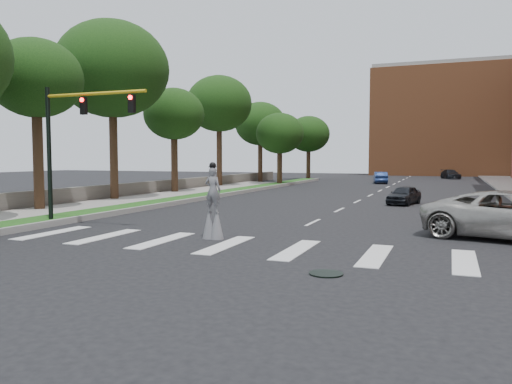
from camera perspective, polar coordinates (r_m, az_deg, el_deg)
name	(u,v)px	position (r m, az deg, el deg)	size (l,w,h in m)	color
ground_plane	(249,253)	(16.14, -0.81, -6.96)	(160.00, 160.00, 0.00)	black
grass_median	(209,195)	(38.95, -5.40, -0.35)	(2.00, 60.00, 0.25)	#1B4D16
median_curb	(221,195)	(38.48, -4.00, -0.38)	(0.20, 60.00, 0.28)	gray
sidewalk_left	(92,206)	(32.21, -18.28, -1.51)	(4.00, 60.00, 0.18)	gray
stone_wall	(162,187)	(43.35, -10.71, 0.60)	(0.50, 56.00, 1.10)	#5A544D
manhole	(326,274)	(13.38, 8.02, -9.22)	(0.90, 0.90, 0.04)	black
building_backdrop	(452,123)	(92.87, 21.49, 7.39)	(26.00, 14.00, 18.00)	#A75E34
traffic_signal	(70,133)	(23.71, -20.49, 6.36)	(5.30, 0.23, 6.20)	black
stilt_performer	(213,209)	(18.78, -4.94, -1.95)	(0.84, 0.53, 2.89)	#362315
car_near	(404,195)	(33.82, 16.56, -0.33)	(1.45, 3.61, 1.23)	black
car_mid	(380,178)	(60.29, 14.04, 1.61)	(1.43, 4.11, 1.36)	navy
car_far	(451,174)	(76.09, 21.35, 1.91)	(1.84, 4.53, 1.31)	black
tree_1	(36,79)	(30.73, -23.87, 11.69)	(5.12, 5.12, 9.61)	#362315
tree_2	(112,70)	(36.74, -16.13, 13.29)	(7.82, 7.82, 12.45)	#362315
tree_3	(174,115)	(42.74, -9.36, 8.72)	(5.07, 5.07, 8.84)	#362315
tree_4	(219,104)	(51.56, -4.24, 9.99)	(6.69, 6.69, 11.35)	#362315
tree_5	(260,124)	(62.09, 0.49, 7.78)	(6.29, 6.29, 9.87)	#362315
tree_6	(280,134)	(54.55, 2.73, 6.68)	(5.21, 5.21, 7.88)	#362315
tree_7	(309,134)	(68.30, 6.03, 6.58)	(5.72, 5.72, 8.64)	#362315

